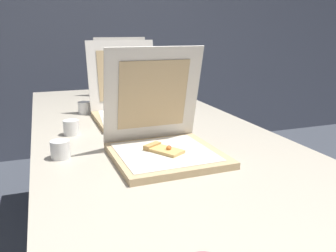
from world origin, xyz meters
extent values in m
cube|color=slate|center=(0.00, 2.66, 1.30)|extent=(10.00, 0.10, 2.60)
cube|color=#BCB29E|center=(0.00, 0.63, 0.74)|extent=(0.92, 2.30, 0.03)
cylinder|color=#38383D|center=(-0.39, 1.71, 0.36)|extent=(0.04, 0.04, 0.72)
cylinder|color=#38383D|center=(0.39, 1.71, 0.36)|extent=(0.04, 0.04, 0.72)
cube|color=tan|center=(-0.05, 0.29, 0.76)|extent=(0.35, 0.35, 0.02)
cube|color=silver|center=(-0.05, 0.29, 0.77)|extent=(0.30, 0.30, 0.00)
cube|color=silver|center=(-0.05, 0.42, 0.94)|extent=(0.34, 0.10, 0.33)
cube|color=tan|center=(-0.05, 0.41, 0.94)|extent=(0.25, 0.07, 0.24)
cube|color=#E0B266|center=(-0.05, 0.29, 0.78)|extent=(0.11, 0.13, 0.01)
cube|color=tan|center=(-0.08, 0.34, 0.78)|extent=(0.07, 0.05, 0.02)
sphere|color=red|center=(-0.04, 0.28, 0.79)|extent=(0.02, 0.02, 0.02)
sphere|color=orange|center=(-0.04, 0.28, 0.79)|extent=(0.02, 0.02, 0.02)
cube|color=tan|center=(-0.02, 0.80, 0.76)|extent=(0.34, 0.34, 0.02)
cube|color=silver|center=(-0.02, 0.81, 0.77)|extent=(0.32, 0.32, 0.00)
cube|color=silver|center=(-0.02, 1.01, 0.94)|extent=(0.34, 0.08, 0.33)
cube|color=tan|center=(-0.02, 1.00, 0.94)|extent=(0.25, 0.05, 0.24)
cube|color=tan|center=(0.11, 1.34, 0.76)|extent=(0.37, 0.37, 0.02)
cube|color=silver|center=(0.11, 1.34, 0.77)|extent=(0.31, 0.31, 0.00)
cube|color=silver|center=(0.09, 1.52, 0.94)|extent=(0.34, 0.07, 0.34)
cube|color=tan|center=(0.09, 1.51, 0.94)|extent=(0.25, 0.05, 0.24)
cube|color=#E0B266|center=(0.11, 1.32, 0.78)|extent=(0.10, 0.13, 0.01)
cube|color=tan|center=(0.08, 1.37, 0.78)|extent=(0.07, 0.05, 0.02)
sphere|color=orange|center=(0.11, 1.33, 0.79)|extent=(0.02, 0.02, 0.02)
cylinder|color=white|center=(-0.31, 0.68, 0.78)|extent=(0.06, 0.06, 0.06)
cylinder|color=white|center=(-0.21, 1.04, 0.78)|extent=(0.06, 0.06, 0.06)
cylinder|color=white|center=(-0.37, 0.41, 0.78)|extent=(0.06, 0.06, 0.06)
camera|label=1|loc=(-0.41, -0.72, 1.15)|focal=37.57mm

